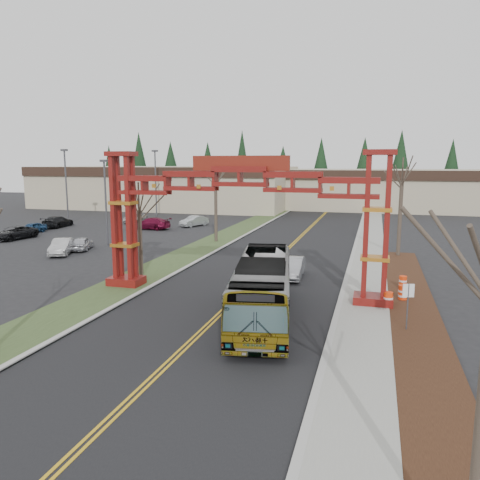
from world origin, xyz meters
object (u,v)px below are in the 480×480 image
at_px(silver_sedan, 292,268).
at_px(parked_car_near_a, 82,243).
at_px(retail_building_west, 167,187).
at_px(parked_car_far_b, 135,218).
at_px(parked_car_far_c, 58,222).
at_px(light_pole_far, 156,178).
at_px(parked_car_mid_a, 150,223).
at_px(parked_car_far_a, 194,221).
at_px(light_pole_mid, 66,181).
at_px(barrel_mid, 403,293).
at_px(gateway_arch, 240,199).
at_px(barrel_north, 403,283).
at_px(parked_car_mid_b, 32,228).
at_px(parked_car_near_b, 62,247).
at_px(retail_building_east, 388,189).
at_px(bare_tree_median_mid, 139,211).
at_px(bare_tree_right_far, 402,184).
at_px(transit_bus, 263,288).
at_px(barrel_south, 388,301).
at_px(street_sign, 408,297).
at_px(parked_car_near_c, 14,233).
at_px(light_pole_near, 106,197).

bearing_deg(silver_sedan, parked_car_near_a, 162.98).
relative_size(retail_building_west, parked_car_far_b, 9.87).
bearing_deg(parked_car_far_c, light_pole_far, -117.79).
xyz_separation_m(parked_car_near_a, parked_car_mid_a, (-0.21, 14.53, 0.10)).
bearing_deg(silver_sedan, parked_car_far_a, 122.53).
height_order(retail_building_west, light_pole_mid, light_pole_mid).
bearing_deg(parked_car_far_a, parked_car_mid_a, -110.71).
distance_m(parked_car_far_b, barrel_mid, 44.64).
relative_size(gateway_arch, parked_car_far_a, 4.39).
relative_size(silver_sedan, barrel_north, 4.87).
bearing_deg(parked_car_mid_b, light_pole_far, 81.81).
distance_m(parked_car_near_b, barrel_mid, 29.61).
distance_m(gateway_arch, parked_car_mid_a, 31.85).
distance_m(retail_building_east, light_pole_mid, 54.87).
distance_m(retail_building_west, bare_tree_median_mid, 56.33).
xyz_separation_m(silver_sedan, parked_car_far_b, (-26.38, 25.31, -0.09)).
distance_m(parked_car_far_a, barrel_mid, 37.09).
bearing_deg(bare_tree_median_mid, bare_tree_right_far, 36.85).
xyz_separation_m(transit_bus, bare_tree_right_far, (7.61, 19.61, 4.76)).
xyz_separation_m(parked_car_far_a, light_pole_far, (-10.12, 9.65, 5.18)).
xyz_separation_m(silver_sedan, barrel_south, (6.51, -5.73, -0.24)).
relative_size(parked_car_near_b, bare_tree_right_far, 0.50).
xyz_separation_m(parked_car_near_a, barrel_mid, (28.42, -9.16, -0.15)).
bearing_deg(bare_tree_right_far, parked_car_far_b, 156.27).
distance_m(parked_car_near_a, street_sign, 31.85).
xyz_separation_m(parked_car_near_c, parked_car_far_a, (14.72, 15.33, -0.01)).
distance_m(transit_bus, street_sign, 7.23).
height_order(retail_building_west, light_pole_far, light_pole_far).
distance_m(light_pole_near, barrel_mid, 29.99).
distance_m(light_pole_mid, light_pole_far, 13.81).
bearing_deg(parked_car_near_a, parked_car_far_a, -121.79).
xyz_separation_m(parked_car_far_a, parked_car_far_b, (-9.28, 1.34, -0.04)).
bearing_deg(barrel_mid, light_pole_far, 132.68).
height_order(transit_bus, parked_car_far_b, transit_bus).
bearing_deg(barrel_north, parked_car_far_c, 154.69).
height_order(parked_car_far_a, street_sign, street_sign).
xyz_separation_m(transit_bus, parked_car_near_a, (-21.11, 14.55, -1.00)).
distance_m(parked_car_near_c, light_pole_far, 25.92).
bearing_deg(parked_car_mid_a, light_pole_far, -154.06).
distance_m(barrel_south, barrel_mid, 2.02).
xyz_separation_m(parked_car_far_b, parked_car_far_c, (-7.26, -7.03, 0.07)).
distance_m(silver_sedan, bare_tree_median_mid, 11.55).
bearing_deg(parked_car_mid_b, parked_car_far_c, 102.58).
height_order(light_pole_mid, street_sign, light_pole_mid).
distance_m(parked_car_mid_b, street_sign, 46.27).
relative_size(light_pole_near, barrel_mid, 8.72).
bearing_deg(parked_car_mid_a, barrel_mid, 53.01).
distance_m(silver_sedan, street_sign, 11.81).
xyz_separation_m(retail_building_east, transit_bus, (-7.61, -65.96, -1.87)).
relative_size(retail_building_west, barrel_south, 46.74).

